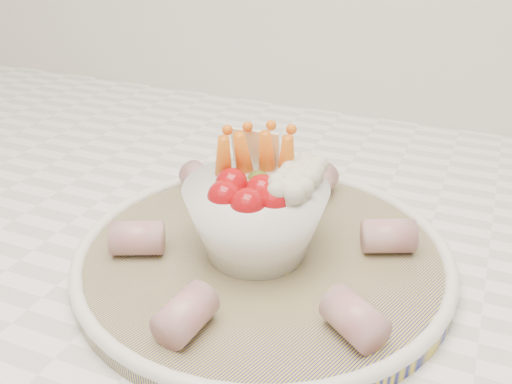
% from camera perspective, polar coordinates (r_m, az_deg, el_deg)
% --- Properties ---
extents(serving_platter, '(0.43, 0.43, 0.02)m').
position_cam_1_polar(serving_platter, '(0.51, 0.72, -6.33)').
color(serving_platter, navy).
rests_on(serving_platter, kitchen_counter).
extents(veggie_bowl, '(0.13, 0.13, 0.11)m').
position_cam_1_polar(veggie_bowl, '(0.49, 0.22, -1.94)').
color(veggie_bowl, white).
rests_on(veggie_bowl, serving_platter).
extents(cured_meat_rolls, '(0.26, 0.28, 0.03)m').
position_cam_1_polar(cured_meat_rolls, '(0.50, 0.74, -4.51)').
color(cured_meat_rolls, '#A54B55').
rests_on(cured_meat_rolls, serving_platter).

